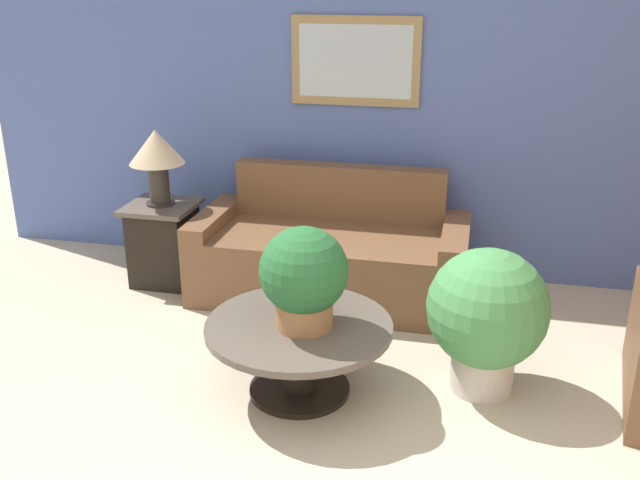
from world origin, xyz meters
The scene contains 7 objects.
wall_back centered at (-0.01, 2.91, 1.31)m, with size 6.89×0.09×2.60m.
couch_main centered at (-0.48, 2.33, 0.30)m, with size 1.92×0.87×0.89m.
coffee_table centered at (-0.39, 1.03, 0.31)m, with size 1.02×1.02×0.43m.
side_table centered at (-1.75, 2.28, 0.31)m, with size 0.49×0.49×0.61m.
table_lamp centered at (-1.75, 2.28, 1.00)m, with size 0.40×0.40×0.55m.
potted_plant_on_table centered at (-0.35, 1.01, 0.72)m, with size 0.47×0.47×0.56m.
potted_plant_floor centered at (0.61, 1.29, 0.46)m, with size 0.66×0.66×0.83m.
Camera 1 is at (0.50, -2.30, 2.21)m, focal length 40.00 mm.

